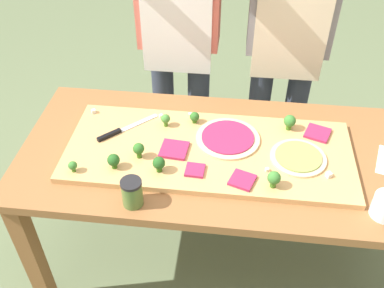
{
  "coord_description": "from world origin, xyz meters",
  "views": [
    {
      "loc": [
        0.05,
        -1.36,
        1.98
      ],
      "look_at": [
        -0.11,
        0.01,
        0.78
      ],
      "focal_mm": 40.93,
      "sensor_mm": 36.0,
      "label": 1
    }
  ],
  "objects_px": {
    "broccoli_floret_back_mid": "(159,164)",
    "broccoli_floret_front_right": "(114,160)",
    "pizza_whole_beet_magenta": "(228,138)",
    "broccoli_floret_front_mid": "(166,119)",
    "cheese_crumble_a": "(267,170)",
    "pizza_slice_far_left": "(195,170)",
    "broccoli_floret_back_left": "(290,121)",
    "cook_left": "(179,25)",
    "pizza_slice_near_left": "(318,133)",
    "broccoli_floret_back_right": "(139,149)",
    "pizza_whole_pesto_green": "(298,157)",
    "chefs_knife": "(120,131)",
    "prep_table": "(217,169)",
    "cheese_crumble_b": "(94,111)",
    "broccoli_floret_front_left": "(274,178)",
    "cheese_crumble_e": "(161,116)",
    "pizza_slice_center": "(174,149)",
    "pizza_slice_near_right": "(242,180)",
    "cheese_crumble_c": "(329,175)",
    "broccoli_floret_center_right": "(195,117)",
    "broccoli_floret_center_left": "(73,166)",
    "cook_right": "(289,31)",
    "cheese_crumble_d": "(190,115)",
    "sauce_jar": "(132,193)"
  },
  "relations": [
    {
      "from": "pizza_slice_near_right",
      "to": "cook_right",
      "type": "distance_m",
      "value": 0.88
    },
    {
      "from": "pizza_slice_far_left",
      "to": "cheese_crumble_c",
      "type": "height_order",
      "value": "cheese_crumble_c"
    },
    {
      "from": "broccoli_floret_front_right",
      "to": "cheese_crumble_e",
      "type": "relative_size",
      "value": 4.04
    },
    {
      "from": "pizza_whole_beet_magenta",
      "to": "broccoli_floret_front_mid",
      "type": "distance_m",
      "value": 0.28
    },
    {
      "from": "cook_left",
      "to": "cheese_crumble_d",
      "type": "bearing_deg",
      "value": -76.49
    },
    {
      "from": "cheese_crumble_a",
      "to": "pizza_slice_center",
      "type": "bearing_deg",
      "value": 168.64
    },
    {
      "from": "broccoli_floret_back_mid",
      "to": "broccoli_floret_front_right",
      "type": "bearing_deg",
      "value": -179.68
    },
    {
      "from": "prep_table",
      "to": "cook_right",
      "type": "bearing_deg",
      "value": 65.91
    },
    {
      "from": "pizza_whole_beet_magenta",
      "to": "cheese_crumble_a",
      "type": "height_order",
      "value": "pizza_whole_beet_magenta"
    },
    {
      "from": "broccoli_floret_back_right",
      "to": "sauce_jar",
      "type": "xyz_separation_m",
      "value": [
        0.02,
        -0.22,
        -0.01
      ]
    },
    {
      "from": "pizza_slice_near_right",
      "to": "cheese_crumble_b",
      "type": "height_order",
      "value": "cheese_crumble_b"
    },
    {
      "from": "sauce_jar",
      "to": "broccoli_floret_back_mid",
      "type": "bearing_deg",
      "value": 64.74
    },
    {
      "from": "cook_left",
      "to": "broccoli_floret_front_left",
      "type": "bearing_deg",
      "value": -61.11
    },
    {
      "from": "broccoli_floret_front_mid",
      "to": "cheese_crumble_b",
      "type": "relative_size",
      "value": 3.24
    },
    {
      "from": "cook_right",
      "to": "broccoli_floret_back_left",
      "type": "bearing_deg",
      "value": -89.57
    },
    {
      "from": "broccoli_floret_back_right",
      "to": "cheese_crumble_e",
      "type": "relative_size",
      "value": 4.28
    },
    {
      "from": "pizza_slice_center",
      "to": "cook_left",
      "type": "relative_size",
      "value": 0.07
    },
    {
      "from": "broccoli_floret_back_left",
      "to": "pizza_slice_center",
      "type": "bearing_deg",
      "value": -157.38
    },
    {
      "from": "prep_table",
      "to": "cheese_crumble_d",
      "type": "xyz_separation_m",
      "value": [
        -0.14,
        0.2,
        0.13
      ]
    },
    {
      "from": "broccoli_floret_center_right",
      "to": "cook_right",
      "type": "distance_m",
      "value": 0.67
    },
    {
      "from": "pizza_slice_near_left",
      "to": "cheese_crumble_a",
      "type": "distance_m",
      "value": 0.33
    },
    {
      "from": "broccoli_floret_back_right",
      "to": "broccoli_floret_center_left",
      "type": "distance_m",
      "value": 0.26
    },
    {
      "from": "pizza_slice_near_left",
      "to": "broccoli_floret_back_right",
      "type": "relative_size",
      "value": 1.45
    },
    {
      "from": "pizza_whole_beet_magenta",
      "to": "cheese_crumble_e",
      "type": "xyz_separation_m",
      "value": [
        -0.31,
        0.12,
        0.0
      ]
    },
    {
      "from": "chefs_knife",
      "to": "broccoli_floret_center_right",
      "type": "relative_size",
      "value": 4.3
    },
    {
      "from": "cheese_crumble_c",
      "to": "cheese_crumble_b",
      "type": "bearing_deg",
      "value": 163.94
    },
    {
      "from": "pizza_slice_center",
      "to": "cheese_crumble_c",
      "type": "bearing_deg",
      "value": -7.44
    },
    {
      "from": "pizza_slice_center",
      "to": "cheese_crumble_c",
      "type": "relative_size",
      "value": 5.59
    },
    {
      "from": "cheese_crumble_b",
      "to": "cook_left",
      "type": "height_order",
      "value": "cook_left"
    },
    {
      "from": "chefs_knife",
      "to": "broccoli_floret_back_mid",
      "type": "bearing_deg",
      "value": -45.79
    },
    {
      "from": "broccoli_floret_front_right",
      "to": "cheese_crumble_c",
      "type": "relative_size",
      "value": 3.27
    },
    {
      "from": "broccoli_floret_front_left",
      "to": "cheese_crumble_e",
      "type": "distance_m",
      "value": 0.61
    },
    {
      "from": "prep_table",
      "to": "cheese_crumble_b",
      "type": "bearing_deg",
      "value": 163.66
    },
    {
      "from": "pizza_slice_center",
      "to": "pizza_slice_near_left",
      "type": "bearing_deg",
      "value": 16.46
    },
    {
      "from": "chefs_knife",
      "to": "pizza_slice_center",
      "type": "relative_size",
      "value": 2.07
    },
    {
      "from": "pizza_slice_near_right",
      "to": "broccoli_floret_front_right",
      "type": "distance_m",
      "value": 0.5
    },
    {
      "from": "pizza_slice_near_left",
      "to": "broccoli_floret_center_right",
      "type": "height_order",
      "value": "broccoli_floret_center_right"
    },
    {
      "from": "cheese_crumble_b",
      "to": "broccoli_floret_front_left",
      "type": "bearing_deg",
      "value": -24.77
    },
    {
      "from": "prep_table",
      "to": "pizza_slice_near_left",
      "type": "bearing_deg",
      "value": 17.79
    },
    {
      "from": "pizza_whole_beet_magenta",
      "to": "cheese_crumble_e",
      "type": "height_order",
      "value": "same"
    },
    {
      "from": "pizza_slice_near_right",
      "to": "cheese_crumble_e",
      "type": "distance_m",
      "value": 0.52
    },
    {
      "from": "cheese_crumble_a",
      "to": "cook_right",
      "type": "bearing_deg",
      "value": 83.17
    },
    {
      "from": "broccoli_floret_front_mid",
      "to": "pizza_whole_pesto_green",
      "type": "bearing_deg",
      "value": -14.78
    },
    {
      "from": "broccoli_floret_back_left",
      "to": "cook_left",
      "type": "relative_size",
      "value": 0.04
    },
    {
      "from": "prep_table",
      "to": "broccoli_floret_front_mid",
      "type": "height_order",
      "value": "broccoli_floret_front_mid"
    },
    {
      "from": "cheese_crumble_a",
      "to": "pizza_slice_far_left",
      "type": "bearing_deg",
      "value": -172.89
    },
    {
      "from": "prep_table",
      "to": "broccoli_floret_center_left",
      "type": "bearing_deg",
      "value": -159.33
    },
    {
      "from": "pizza_slice_far_left",
      "to": "sauce_jar",
      "type": "relative_size",
      "value": 0.65
    },
    {
      "from": "pizza_whole_pesto_green",
      "to": "broccoli_floret_front_mid",
      "type": "relative_size",
      "value": 3.81
    },
    {
      "from": "cheese_crumble_b",
      "to": "cheese_crumble_e",
      "type": "distance_m",
      "value": 0.31
    }
  ]
}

